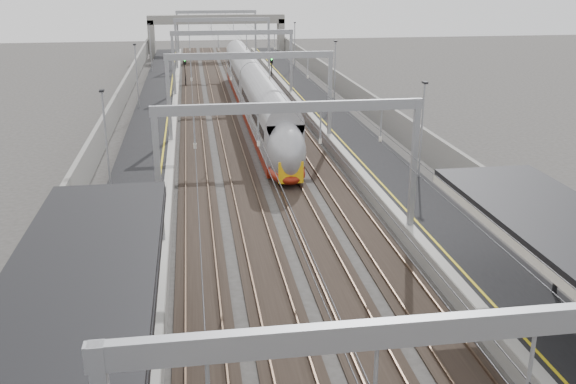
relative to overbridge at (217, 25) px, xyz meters
name	(u,v)px	position (x,y,z in m)	size (l,w,h in m)	color
platform_left	(151,137)	(-8.00, -55.00, -4.81)	(4.00, 120.00, 1.00)	black
platform_right	(341,131)	(8.00, -55.00, -4.81)	(4.00, 120.00, 1.00)	black
tracks	(248,139)	(0.00, -55.00, -5.26)	(11.40, 140.00, 0.20)	black
overhead_line	(240,56)	(0.00, -48.38, 0.83)	(13.00, 140.00, 6.60)	gray
overbridge	(217,25)	(0.00, 0.00, 0.00)	(22.00, 2.20, 6.90)	gray
wall_left	(110,126)	(-11.20, -55.00, -3.71)	(0.30, 120.00, 3.20)	gray
wall_right	(378,117)	(11.20, -55.00, -3.71)	(0.30, 120.00, 3.20)	gray
train	(256,98)	(1.50, -47.08, -3.31)	(2.56, 46.72, 4.06)	maroon
signal_green	(185,67)	(-5.20, -27.60, -2.89)	(0.32, 0.32, 3.48)	black
signal_red_near	(262,78)	(3.20, -37.21, -2.89)	(0.32, 0.32, 3.48)	black
signal_red_far	(272,66)	(5.40, -28.12, -2.89)	(0.32, 0.32, 3.48)	black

